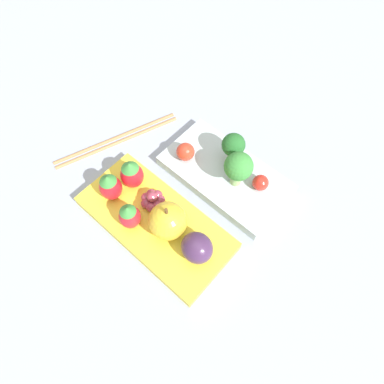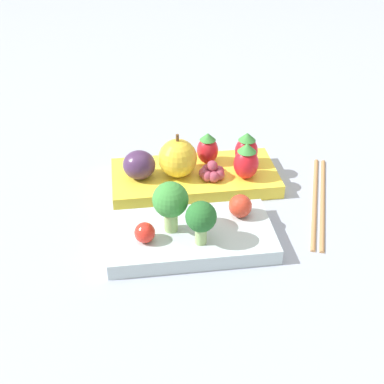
{
  "view_description": "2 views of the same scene",
  "coord_description": "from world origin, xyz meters",
  "px_view_note": "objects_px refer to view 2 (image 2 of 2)",
  "views": [
    {
      "loc": [
        0.18,
        -0.15,
        0.45
      ],
      "look_at": [
        0.0,
        -0.0,
        0.03
      ],
      "focal_mm": 32.0,
      "sensor_mm": 36.0,
      "label": 1
    },
    {
      "loc": [
        0.01,
        0.55,
        0.39
      ],
      "look_at": [
        0.0,
        -0.0,
        0.03
      ],
      "focal_mm": 50.0,
      "sensor_mm": 36.0,
      "label": 2
    }
  ],
  "objects_px": {
    "cherry_tomato_1": "(145,233)",
    "grape_cluster": "(212,172)",
    "strawberry_1": "(208,149)",
    "strawberry_2": "(246,149)",
    "bento_box_savoury": "(190,237)",
    "broccoli_floret_0": "(170,201)",
    "bento_box_fruit": "(193,178)",
    "strawberry_0": "(246,161)",
    "cherry_tomato_0": "(240,206)",
    "plum": "(139,165)",
    "apple": "(178,158)",
    "chopsticks_pair": "(319,200)",
    "broccoli_floret_1": "(201,218)"
  },
  "relations": [
    {
      "from": "bento_box_fruit",
      "to": "broccoli_floret_0",
      "type": "relative_size",
      "value": 3.77
    },
    {
      "from": "bento_box_fruit",
      "to": "strawberry_0",
      "type": "xyz_separation_m",
      "value": [
        -0.07,
        0.01,
        0.03
      ]
    },
    {
      "from": "plum",
      "to": "grape_cluster",
      "type": "distance_m",
      "value": 0.1
    },
    {
      "from": "broccoli_floret_0",
      "to": "apple",
      "type": "height_order",
      "value": "broccoli_floret_0"
    },
    {
      "from": "strawberry_2",
      "to": "apple",
      "type": "bearing_deg",
      "value": 16.55
    },
    {
      "from": "bento_box_savoury",
      "to": "broccoli_floret_0",
      "type": "relative_size",
      "value": 3.27
    },
    {
      "from": "bento_box_fruit",
      "to": "apple",
      "type": "xyz_separation_m",
      "value": [
        0.02,
        0.01,
        0.03
      ]
    },
    {
      "from": "strawberry_1",
      "to": "strawberry_2",
      "type": "bearing_deg",
      "value": 174.07
    },
    {
      "from": "broccoli_floret_0",
      "to": "plum",
      "type": "relative_size",
      "value": 1.45
    },
    {
      "from": "strawberry_2",
      "to": "bento_box_fruit",
      "type": "bearing_deg",
      "value": 15.87
    },
    {
      "from": "strawberry_0",
      "to": "chopsticks_pair",
      "type": "height_order",
      "value": "strawberry_0"
    },
    {
      "from": "cherry_tomato_1",
      "to": "bento_box_savoury",
      "type": "bearing_deg",
      "value": -159.05
    },
    {
      "from": "apple",
      "to": "bento_box_fruit",
      "type": "bearing_deg",
      "value": -161.13
    },
    {
      "from": "bento_box_fruit",
      "to": "strawberry_0",
      "type": "bearing_deg",
      "value": 168.93
    },
    {
      "from": "broccoli_floret_1",
      "to": "strawberry_1",
      "type": "xyz_separation_m",
      "value": [
        -0.01,
        -0.18,
        -0.01
      ]
    },
    {
      "from": "chopsticks_pair",
      "to": "strawberry_2",
      "type": "bearing_deg",
      "value": -35.2
    },
    {
      "from": "grape_cluster",
      "to": "strawberry_0",
      "type": "bearing_deg",
      "value": -178.3
    },
    {
      "from": "cherry_tomato_1",
      "to": "grape_cluster",
      "type": "xyz_separation_m",
      "value": [
        -0.08,
        -0.13,
        -0.0
      ]
    },
    {
      "from": "strawberry_2",
      "to": "grape_cluster",
      "type": "distance_m",
      "value": 0.06
    },
    {
      "from": "strawberry_0",
      "to": "grape_cluster",
      "type": "relative_size",
      "value": 1.45
    },
    {
      "from": "bento_box_fruit",
      "to": "strawberry_0",
      "type": "distance_m",
      "value": 0.08
    },
    {
      "from": "bento_box_savoury",
      "to": "plum",
      "type": "xyz_separation_m",
      "value": [
        0.07,
        -0.11,
        0.03
      ]
    },
    {
      "from": "bento_box_savoury",
      "to": "cherry_tomato_1",
      "type": "bearing_deg",
      "value": 20.95
    },
    {
      "from": "bento_box_fruit",
      "to": "grape_cluster",
      "type": "xyz_separation_m",
      "value": [
        -0.02,
        0.01,
        0.02
      ]
    },
    {
      "from": "strawberry_2",
      "to": "cherry_tomato_0",
      "type": "bearing_deg",
      "value": 81.84
    },
    {
      "from": "broccoli_floret_0",
      "to": "grape_cluster",
      "type": "relative_size",
      "value": 1.79
    },
    {
      "from": "apple",
      "to": "plum",
      "type": "distance_m",
      "value": 0.05
    },
    {
      "from": "bento_box_fruit",
      "to": "grape_cluster",
      "type": "bearing_deg",
      "value": 148.94
    },
    {
      "from": "broccoli_floret_0",
      "to": "broccoli_floret_1",
      "type": "relative_size",
      "value": 1.18
    },
    {
      "from": "strawberry_2",
      "to": "plum",
      "type": "xyz_separation_m",
      "value": [
        0.14,
        0.03,
        -0.0
      ]
    },
    {
      "from": "bento_box_fruit",
      "to": "broccoli_floret_1",
      "type": "xyz_separation_m",
      "value": [
        -0.01,
        0.15,
        0.04
      ]
    },
    {
      "from": "broccoli_floret_0",
      "to": "cherry_tomato_1",
      "type": "height_order",
      "value": "broccoli_floret_0"
    },
    {
      "from": "plum",
      "to": "bento_box_fruit",
      "type": "bearing_deg",
      "value": -169.17
    },
    {
      "from": "cherry_tomato_1",
      "to": "strawberry_2",
      "type": "relative_size",
      "value": 0.48
    },
    {
      "from": "strawberry_0",
      "to": "plum",
      "type": "height_order",
      "value": "strawberry_0"
    },
    {
      "from": "apple",
      "to": "strawberry_2",
      "type": "distance_m",
      "value": 0.1
    },
    {
      "from": "broccoli_floret_1",
      "to": "strawberry_1",
      "type": "bearing_deg",
      "value": -93.92
    },
    {
      "from": "broccoli_floret_1",
      "to": "strawberry_2",
      "type": "distance_m",
      "value": 0.18
    },
    {
      "from": "bento_box_savoury",
      "to": "cherry_tomato_0",
      "type": "xyz_separation_m",
      "value": [
        -0.06,
        -0.03,
        0.02
      ]
    },
    {
      "from": "broccoli_floret_1",
      "to": "grape_cluster",
      "type": "distance_m",
      "value": 0.14
    },
    {
      "from": "bento_box_savoury",
      "to": "cherry_tomato_1",
      "type": "xyz_separation_m",
      "value": [
        0.05,
        0.02,
        0.02
      ]
    },
    {
      "from": "cherry_tomato_1",
      "to": "strawberry_2",
      "type": "height_order",
      "value": "strawberry_2"
    },
    {
      "from": "broccoli_floret_0",
      "to": "apple",
      "type": "xyz_separation_m",
      "value": [
        -0.01,
        -0.12,
        -0.01
      ]
    },
    {
      "from": "chopsticks_pair",
      "to": "cherry_tomato_0",
      "type": "bearing_deg",
      "value": 27.48
    },
    {
      "from": "broccoli_floret_0",
      "to": "strawberry_0",
      "type": "bearing_deg",
      "value": -129.9
    },
    {
      "from": "strawberry_2",
      "to": "broccoli_floret_0",
      "type": "bearing_deg",
      "value": 56.34
    },
    {
      "from": "broccoli_floret_1",
      "to": "strawberry_2",
      "type": "xyz_separation_m",
      "value": [
        -0.06,
        -0.17,
        -0.01
      ]
    },
    {
      "from": "broccoli_floret_0",
      "to": "strawberry_1",
      "type": "height_order",
      "value": "broccoli_floret_0"
    },
    {
      "from": "strawberry_1",
      "to": "cherry_tomato_1",
      "type": "bearing_deg",
      "value": 66.9
    },
    {
      "from": "cherry_tomato_1",
      "to": "chopsticks_pair",
      "type": "relative_size",
      "value": 0.11
    }
  ]
}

